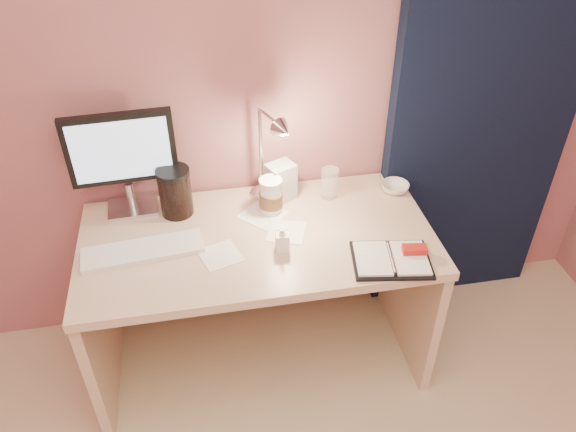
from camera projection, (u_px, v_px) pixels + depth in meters
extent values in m
plane|color=#AD6764|center=(240.00, 75.00, 2.20)|extent=(3.50, 0.00, 3.50)
cube|color=black|center=(488.00, 95.00, 2.40)|extent=(0.85, 0.08, 2.20)
cube|color=#D1B294|center=(258.00, 240.00, 2.24)|extent=(1.40, 0.70, 0.04)
cube|color=#D1B294|center=(100.00, 325.00, 2.36)|extent=(0.04, 0.66, 0.69)
cube|color=#D1B294|center=(408.00, 284.00, 2.56)|extent=(0.04, 0.66, 0.69)
cube|color=#D1B294|center=(250.00, 246.00, 2.68)|extent=(1.32, 0.03, 0.55)
cube|color=silver|center=(133.00, 207.00, 2.37)|extent=(0.21, 0.16, 0.01)
cylinder|color=silver|center=(131.00, 195.00, 2.33)|extent=(0.03, 0.03, 0.11)
cube|color=black|center=(121.00, 147.00, 2.19)|extent=(0.42, 0.06, 0.30)
cube|color=#B2CCF1|center=(120.00, 151.00, 2.17)|extent=(0.37, 0.02, 0.25)
cube|color=white|center=(143.00, 250.00, 2.14)|extent=(0.47, 0.18, 0.02)
cube|color=black|center=(391.00, 260.00, 2.10)|extent=(0.32, 0.26, 0.01)
cube|color=white|center=(373.00, 258.00, 2.09)|extent=(0.16, 0.21, 0.01)
cube|color=white|center=(410.00, 258.00, 2.10)|extent=(0.16, 0.21, 0.01)
cube|color=#B12F0F|center=(415.00, 249.00, 2.11)|extent=(0.10, 0.06, 0.03)
cube|color=white|center=(220.00, 255.00, 2.13)|extent=(0.18, 0.18, 0.00)
cube|color=white|center=(286.00, 232.00, 2.24)|extent=(0.19, 0.19, 0.00)
cube|color=white|center=(263.00, 215.00, 2.33)|extent=(0.23, 0.23, 0.00)
cylinder|color=white|center=(271.00, 197.00, 2.31)|extent=(0.09, 0.09, 0.14)
cylinder|color=brown|center=(271.00, 199.00, 2.32)|extent=(0.10, 0.10, 0.06)
cylinder|color=white|center=(271.00, 181.00, 2.26)|extent=(0.10, 0.10, 0.01)
cylinder|color=white|center=(330.00, 183.00, 2.41)|extent=(0.08, 0.08, 0.13)
imported|color=silver|center=(395.00, 188.00, 2.46)|extent=(0.15, 0.15, 0.04)
imported|color=white|center=(282.00, 238.00, 2.12)|extent=(0.06, 0.06, 0.11)
cylinder|color=black|center=(175.00, 194.00, 2.29)|extent=(0.13, 0.13, 0.19)
cube|color=silver|center=(281.00, 182.00, 2.38)|extent=(0.14, 0.13, 0.17)
cylinder|color=silver|center=(262.00, 193.00, 2.45)|extent=(0.10, 0.10, 0.02)
cylinder|color=silver|center=(261.00, 153.00, 2.33)|extent=(0.02, 0.02, 0.38)
cone|color=silver|center=(248.00, 134.00, 2.07)|extent=(0.10, 0.09, 0.08)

